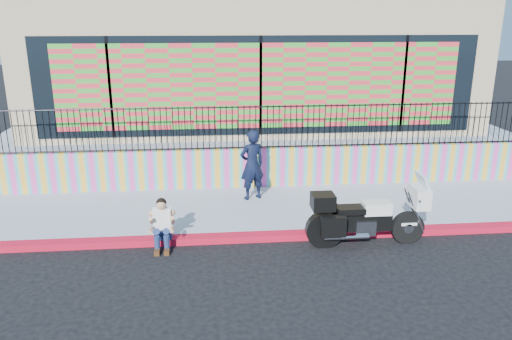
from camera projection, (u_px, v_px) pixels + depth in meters
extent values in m
plane|color=black|center=(279.00, 239.00, 11.10)|extent=(90.00, 90.00, 0.00)
cube|color=#AB0C23|center=(279.00, 236.00, 11.08)|extent=(16.00, 0.30, 0.15)
cube|color=#8B92A7|center=(270.00, 209.00, 12.65)|extent=(16.00, 3.00, 0.15)
cube|color=#F540A3|center=(264.00, 167.00, 13.99)|extent=(16.00, 0.20, 1.10)
cube|color=#8B92A7|center=(249.00, 130.00, 18.86)|extent=(16.00, 10.00, 1.25)
cube|color=tan|center=(249.00, 60.00, 17.90)|extent=(14.00, 8.00, 4.00)
cube|color=black|center=(261.00, 86.00, 14.19)|extent=(12.60, 0.04, 2.80)
cube|color=#E1323D|center=(261.00, 86.00, 14.16)|extent=(11.48, 0.02, 2.40)
cylinder|color=black|center=(407.00, 228.00, 10.82)|extent=(0.71, 0.15, 0.71)
cylinder|color=black|center=(324.00, 231.00, 10.66)|extent=(0.71, 0.15, 0.71)
cube|color=black|center=(367.00, 221.00, 10.69)|extent=(1.03, 0.30, 0.37)
cube|color=silver|center=(364.00, 226.00, 10.72)|extent=(0.43, 0.37, 0.32)
cube|color=silver|center=(377.00, 208.00, 10.62)|extent=(0.60, 0.35, 0.26)
cube|color=black|center=(350.00, 210.00, 10.57)|extent=(0.60, 0.37, 0.13)
cube|color=silver|center=(419.00, 197.00, 10.63)|extent=(0.32, 0.56, 0.45)
cube|color=silver|center=(423.00, 181.00, 10.54)|extent=(0.20, 0.50, 0.37)
cube|color=black|center=(323.00, 201.00, 10.46)|extent=(0.48, 0.45, 0.32)
cube|color=black|center=(333.00, 226.00, 10.29)|extent=(0.52, 0.19, 0.43)
cube|color=black|center=(326.00, 214.00, 10.91)|extent=(0.52, 0.19, 0.43)
cube|color=silver|center=(408.00, 223.00, 10.79)|extent=(0.35, 0.17, 0.06)
imported|color=black|center=(252.00, 165.00, 12.90)|extent=(0.79, 0.66, 1.84)
cube|color=navy|center=(163.00, 234.00, 10.77)|extent=(0.36, 0.28, 0.18)
cube|color=white|center=(162.00, 220.00, 10.63)|extent=(0.38, 0.27, 0.54)
sphere|color=tan|center=(161.00, 205.00, 10.49)|extent=(0.21, 0.21, 0.21)
cube|color=#472814|center=(157.00, 251.00, 10.40)|extent=(0.11, 0.26, 0.10)
cube|color=#472814|center=(167.00, 251.00, 10.42)|extent=(0.11, 0.26, 0.10)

